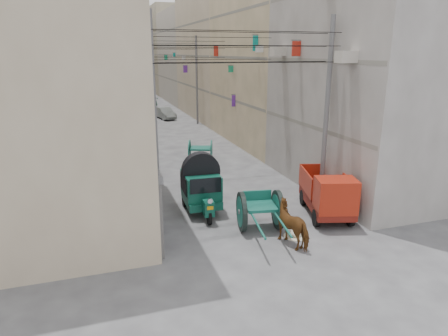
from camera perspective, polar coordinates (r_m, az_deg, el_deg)
name	(u,v)px	position (r m, az deg, el deg)	size (l,w,h in m)	color
ground	(320,293)	(12.17, 13.59, -16.98)	(140.00, 140.00, 0.00)	#404042
building_row_left	(63,53)	(42.72, -21.96, 14.97)	(8.00, 62.00, 14.00)	#B9A88C
building_row_right	(222,53)	(44.79, -0.31, 16.10)	(8.00, 62.00, 14.00)	#A6A09B
end_cap_building	(123,52)	(74.75, -14.24, 15.72)	(22.00, 10.00, 13.00)	tan
shutters_left	(137,162)	(19.66, -12.34, 0.88)	(0.18, 14.40, 2.88)	#49494E
signboards	(171,95)	(30.88, -7.53, 10.27)	(8.22, 40.52, 5.67)	silver
ac_units	(312,31)	(18.70, 12.48, 18.51)	(0.70, 6.55, 3.35)	#B3ACA1
utility_poles	(185,93)	(26.28, -5.62, 10.55)	(7.40, 22.20, 8.00)	#5F5F62
overhead_cables	(194,48)	(23.62, -4.37, 16.67)	(7.40, 22.52, 1.12)	black
auto_rickshaw	(201,185)	(16.88, -3.30, -2.49)	(1.69, 2.84, 1.97)	black
tonga_cart	(260,210)	(15.34, 5.15, -5.98)	(1.80, 3.52, 1.52)	black
mini_truck	(329,197)	(16.73, 14.78, -4.03)	(2.45, 3.76, 1.95)	black
second_cart	(201,149)	(25.17, -3.37, 2.68)	(1.80, 1.69, 1.28)	#125144
feed_sack	(295,233)	(15.19, 10.12, -9.14)	(0.52, 0.42, 0.26)	beige
horse	(294,224)	(14.41, 10.03, -7.89)	(0.80, 1.77, 1.49)	brown
distant_car_white	(138,134)	(30.84, -12.19, 4.76)	(1.48, 3.69, 1.26)	silver
distant_car_grey	(165,113)	(41.50, -8.44, 7.77)	(1.22, 3.49, 1.15)	#5B605E
distant_car_green	(145,101)	(51.30, -11.27, 9.31)	(1.80, 4.44, 1.29)	#1E5938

